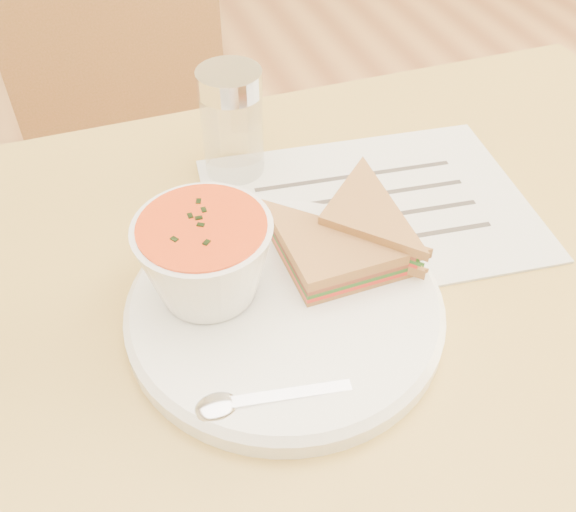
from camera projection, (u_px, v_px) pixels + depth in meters
name	position (u px, v px, depth m)	size (l,w,h in m)	color
dining_table	(313.00, 496.00, 0.83)	(1.00, 0.70, 0.75)	olive
chair_far	(166.00, 233.00, 1.14)	(0.36, 0.36, 0.81)	brown
plate	(285.00, 309.00, 0.55)	(0.27, 0.27, 0.02)	white
soup_bowl	(206.00, 262.00, 0.52)	(0.11, 0.11, 0.08)	white
sandwich_half_a	(307.00, 299.00, 0.52)	(0.11, 0.11, 0.03)	#BF8843
sandwich_half_b	(318.00, 230.00, 0.57)	(0.10, 0.10, 0.03)	#BF8843
spoon	(282.00, 396.00, 0.47)	(0.17, 0.03, 0.01)	silver
paper_menu	(369.00, 208.00, 0.65)	(0.32, 0.24, 0.00)	white
condiment_shaker	(232.00, 124.00, 0.66)	(0.07, 0.07, 0.12)	silver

